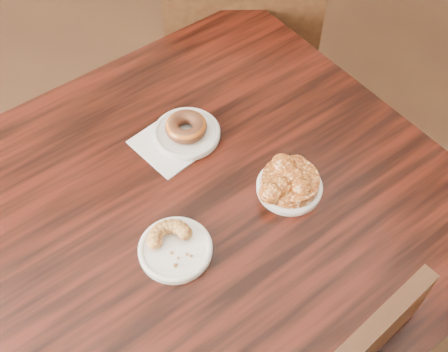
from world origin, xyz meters
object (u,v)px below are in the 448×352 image
object	(u,v)px
cafe_table	(215,277)
cruller_fragment	(175,244)
chair_far	(239,42)
glazed_donut	(186,127)
apple_fritter	(290,180)

from	to	relation	value
cafe_table	cruller_fragment	bearing A→B (deg)	-155.70
cafe_table	cruller_fragment	xyz separation A→B (m)	(-0.11, -0.10, 0.40)
chair_far	cruller_fragment	bearing A→B (deg)	80.14
chair_far	glazed_donut	world-z (taller)	chair_far
chair_far	apple_fritter	size ratio (longest dim) A/B	5.42
cafe_table	cruller_fragment	world-z (taller)	cruller_fragment
cruller_fragment	cafe_table	bearing A→B (deg)	41.93
cafe_table	apple_fritter	world-z (taller)	apple_fritter
cruller_fragment	apple_fritter	bearing A→B (deg)	13.28
cafe_table	glazed_donut	xyz separation A→B (m)	(-0.00, 0.18, 0.41)
glazed_donut	apple_fritter	world-z (taller)	apple_fritter
apple_fritter	cafe_table	bearing A→B (deg)	167.73
glazed_donut	cruller_fragment	distance (m)	0.30
apple_fritter	cruller_fragment	xyz separation A→B (m)	(-0.27, -0.06, -0.01)
glazed_donut	cruller_fragment	size ratio (longest dim) A/B	0.92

